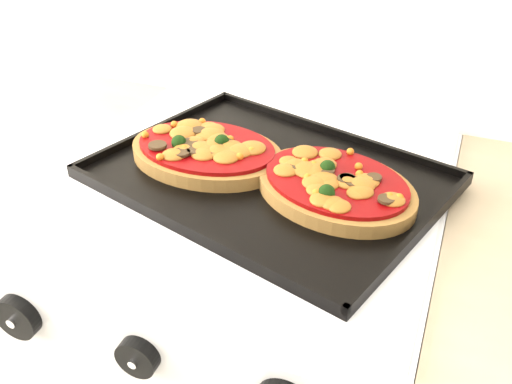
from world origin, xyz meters
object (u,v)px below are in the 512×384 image
at_px(stove, 250,373).
at_px(pizza_right, 335,184).
at_px(baking_tray, 268,175).
at_px(pizza_left, 206,150).

xyz_separation_m(stove, pizza_right, (0.14, -0.01, 0.48)).
bearing_deg(stove, baking_tray, 4.78).
relative_size(stove, pizza_right, 3.69).
bearing_deg(stove, pizza_right, -4.85).
height_order(stove, pizza_left, pizza_left).
height_order(baking_tray, pizza_left, pizza_left).
relative_size(baking_tray, pizza_right, 2.03).
distance_m(baking_tray, pizza_left, 0.11).
distance_m(stove, pizza_left, 0.49).
height_order(pizza_left, pizza_right, same).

